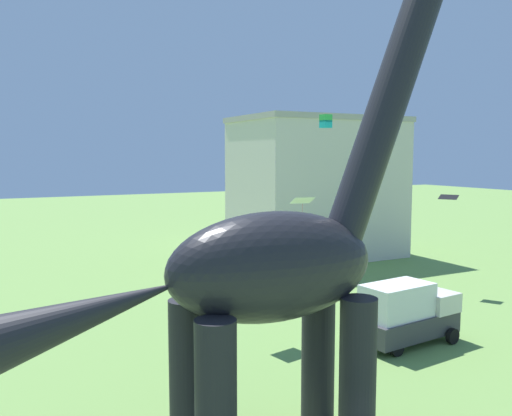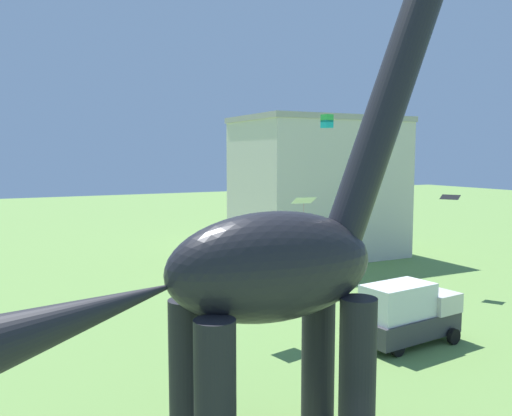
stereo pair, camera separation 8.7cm
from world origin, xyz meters
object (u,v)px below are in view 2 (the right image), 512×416
kite_trailing (304,201)px  dinosaur_sculpture (271,267)px  parked_box_truck (408,313)px  kite_high_right (327,121)px  kite_mid_center (262,254)px  kite_near_high (450,197)px

kite_trailing → dinosaur_sculpture: bearing=-124.7°
parked_box_truck → kite_high_right: size_ratio=7.04×
kite_trailing → kite_mid_center: bearing=-132.6°
kite_near_high → kite_mid_center: 16.85m
kite_high_right → kite_mid_center: bearing=-148.6°
kite_near_high → parked_box_truck: bearing=-145.5°
dinosaur_sculpture → parked_box_truck: bearing=36.7°
kite_near_high → kite_high_right: bearing=174.7°
dinosaur_sculpture → kite_near_high: size_ratio=11.00×
dinosaur_sculpture → kite_near_high: 24.59m
dinosaur_sculpture → kite_mid_center: size_ratio=9.68×
parked_box_truck → kite_near_high: kite_near_high is taller
kite_trailing → kite_high_right: kite_high_right is taller
dinosaur_sculpture → parked_box_truck: size_ratio=2.94×
dinosaur_sculpture → parked_box_truck: 13.28m
dinosaur_sculpture → kite_trailing: 21.75m
dinosaur_sculpture → kite_near_high: (21.07, 12.66, 0.53)m
kite_mid_center → kite_near_high: bearing=10.9°
parked_box_truck → kite_mid_center: size_ratio=3.29×
parked_box_truck → kite_mid_center: bearing=143.6°
kite_trailing → parked_box_truck: bearing=-96.1°
kite_near_high → kite_trailing: size_ratio=0.75×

